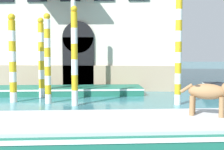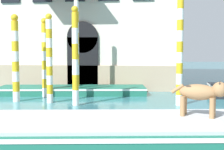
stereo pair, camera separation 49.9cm
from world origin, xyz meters
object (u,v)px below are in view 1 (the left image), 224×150
boat_foreground (176,135)px  mooring_pole_0 (13,58)px  mooring_pole_1 (74,46)px  mooring_pole_2 (41,57)px  boat_moored_near_palazzo (69,90)px  mooring_pole_3 (48,58)px  dog_on_deck (211,92)px  mooring_pole_4 (74,56)px  mooring_pole_5 (178,49)px

boat_foreground → mooring_pole_0: mooring_pole_0 is taller
mooring_pole_1 → mooring_pole_0: bearing=-139.3°
mooring_pole_0 → mooring_pole_2: size_ratio=1.01×
mooring_pole_0 → mooring_pole_1: mooring_pole_1 is taller
mooring_pole_1 → boat_moored_near_palazzo: bearing=122.6°
mooring_pole_1 → mooring_pole_3: (-0.63, -1.97, -0.49)m
boat_moored_near_palazzo → mooring_pole_1: size_ratio=1.58×
dog_on_deck → boat_foreground: bearing=-141.5°
mooring_pole_3 → mooring_pole_4: (1.15, -0.42, 0.11)m
mooring_pole_3 → mooring_pole_5: size_ratio=0.83×
boat_foreground → boat_moored_near_palazzo: 9.15m
mooring_pole_1 → mooring_pole_3: mooring_pole_1 is taller
boat_moored_near_palazzo → boat_foreground: bearing=-71.8°
mooring_pole_4 → mooring_pole_5: size_ratio=0.87×
dog_on_deck → mooring_pole_5: mooring_pole_5 is taller
dog_on_deck → mooring_pole_3: mooring_pole_3 is taller
boat_moored_near_palazzo → mooring_pole_4: (0.90, -2.98, 1.69)m
mooring_pole_0 → mooring_pole_1: (2.10, 1.81, 0.48)m
boat_foreground → mooring_pole_2: 8.89m
boat_foreground → mooring_pole_4: bearing=112.6°
boat_foreground → mooring_pole_4: mooring_pole_4 is taller
boat_moored_near_palazzo → mooring_pole_4: 3.54m
dog_on_deck → mooring_pole_0: (-6.52, 5.50, 0.58)m
boat_moored_near_palazzo → mooring_pole_5: mooring_pole_5 is taller
boat_foreground → boat_moored_near_palazzo: bearing=107.8°
dog_on_deck → mooring_pole_3: bearing=149.3°
boat_foreground → mooring_pole_3: mooring_pole_3 is taller
mooring_pole_3 → boat_foreground: bearing=-52.8°
mooring_pole_0 → mooring_pole_3: size_ratio=1.01×
dog_on_deck → mooring_pole_2: size_ratio=0.32×
mooring_pole_2 → mooring_pole_4: bearing=-46.2°
boat_moored_near_palazzo → mooring_pole_4: size_ratio=1.91×
boat_foreground → mooring_pole_3: bearing=118.8°
mooring_pole_0 → mooring_pole_1: 2.81m
boat_moored_near_palazzo → mooring_pole_0: (-1.73, -2.39, 1.60)m
dog_on_deck → boat_moored_near_palazzo: dog_on_deck is taller
mooring_pole_2 → mooring_pole_4: size_ratio=0.94×
boat_moored_near_palazzo → mooring_pole_1: bearing=-65.4°
boat_foreground → mooring_pole_4: size_ratio=2.20×
boat_foreground → mooring_pole_2: mooring_pole_2 is taller
boat_foreground → mooring_pole_3: (-4.28, 5.65, 1.40)m
mooring_pole_3 → mooring_pole_0: bearing=173.6°
mooring_pole_0 → mooring_pole_1: size_ratio=0.79×
boat_foreground → mooring_pole_2: bearing=116.5°
mooring_pole_3 → mooring_pole_4: bearing=-20.1°
mooring_pole_2 → boat_moored_near_palazzo: bearing=45.5°
boat_foreground → dog_on_deck: (0.76, 0.32, 0.83)m
mooring_pole_3 → mooring_pole_5: mooring_pole_5 is taller
boat_moored_near_palazzo → mooring_pole_2: 2.12m
mooring_pole_5 → boat_moored_near_palazzo: bearing=152.7°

